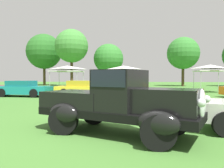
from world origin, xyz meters
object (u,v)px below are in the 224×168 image
(show_car_yellow, at_px, (81,89))
(canopy_tent_center_field, at_px, (124,68))
(spectator_far_side, at_px, (121,87))
(canopy_tent_right_field, at_px, (210,68))
(feature_pickup_truck, at_px, (118,102))
(show_car_teal, at_px, (23,89))
(canopy_tent_left_field, at_px, (67,68))

(show_car_yellow, xyz_separation_m, canopy_tent_center_field, (2.96, 6.90, 1.82))
(show_car_yellow, height_order, spectator_far_side, spectator_far_side)
(spectator_far_side, distance_m, canopy_tent_right_field, 12.32)
(show_car_yellow, relative_size, canopy_tent_right_field, 1.40)
(canopy_tent_right_field, bearing_deg, canopy_tent_center_field, 172.42)
(feature_pickup_truck, height_order, canopy_tent_right_field, canopy_tent_right_field)
(show_car_teal, xyz_separation_m, spectator_far_side, (7.75, -2.81, 0.31))
(show_car_teal, height_order, show_car_yellow, same)
(show_car_teal, distance_m, spectator_far_side, 8.25)
(canopy_tent_right_field, bearing_deg, canopy_tent_left_field, 177.90)
(show_car_teal, bearing_deg, show_car_yellow, 6.40)
(show_car_yellow, height_order, canopy_tent_center_field, canopy_tent_center_field)
(feature_pickup_truck, xyz_separation_m, show_car_teal, (-8.13, 10.46, -0.27))
(feature_pickup_truck, relative_size, canopy_tent_right_field, 1.64)
(spectator_far_side, xyz_separation_m, canopy_tent_left_field, (-6.33, 9.60, 1.51))
(show_car_teal, distance_m, canopy_tent_center_field, 10.62)
(spectator_far_side, bearing_deg, show_car_yellow, 134.99)
(show_car_yellow, bearing_deg, feature_pickup_truck, -71.41)
(spectator_far_side, distance_m, canopy_tent_center_field, 10.32)
(show_car_yellow, xyz_separation_m, canopy_tent_right_field, (11.50, 5.76, 1.82))
(canopy_tent_right_field, bearing_deg, feature_pickup_truck, -115.07)
(show_car_yellow, bearing_deg, spectator_far_side, -45.01)
(show_car_yellow, distance_m, canopy_tent_left_field, 7.22)
(feature_pickup_truck, distance_m, show_car_yellow, 11.56)
(show_car_yellow, xyz_separation_m, spectator_far_side, (3.31, -3.31, 0.32))
(feature_pickup_truck, height_order, spectator_far_side, feature_pickup_truck)
(feature_pickup_truck, bearing_deg, canopy_tent_center_field, 92.31)
(canopy_tent_center_field, bearing_deg, spectator_far_side, -88.06)
(feature_pickup_truck, height_order, canopy_tent_left_field, canopy_tent_left_field)
(show_car_yellow, xyz_separation_m, canopy_tent_left_field, (-3.02, 6.29, 1.82))
(show_car_yellow, relative_size, canopy_tent_left_field, 1.23)
(show_car_teal, relative_size, canopy_tent_center_field, 1.59)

